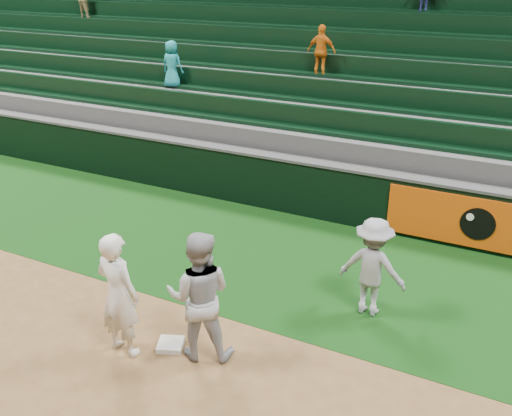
{
  "coord_description": "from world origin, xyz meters",
  "views": [
    {
      "loc": [
        4.16,
        -5.52,
        5.09
      ],
      "look_at": [
        0.11,
        2.3,
        1.3
      ],
      "focal_mm": 40.0,
      "sensor_mm": 36.0,
      "label": 1
    }
  ],
  "objects": [
    {
      "name": "base_coach",
      "position": [
        2.23,
        2.09,
        0.81
      ],
      "size": [
        1.05,
        0.62,
        1.6
      ],
      "primitive_type": "imported",
      "rotation": [
        0.0,
        0.0,
        3.12
      ],
      "color": "#92949E",
      "rests_on": "foul_grass"
    },
    {
      "name": "stadium_seating",
      "position": [
        -0.01,
        8.97,
        1.7
      ],
      "size": [
        36.0,
        5.95,
        5.04
      ],
      "color": "#3E3E41",
      "rests_on": "ground"
    },
    {
      "name": "field_wall",
      "position": [
        0.03,
        5.2,
        0.63
      ],
      "size": [
        36.0,
        0.45,
        1.25
      ],
      "color": "black",
      "rests_on": "ground"
    },
    {
      "name": "first_base",
      "position": [
        -0.04,
        -0.09,
        0.04
      ],
      "size": [
        0.47,
        0.47,
        0.08
      ],
      "primitive_type": "cube",
      "rotation": [
        0.0,
        0.0,
        0.41
      ],
      "color": "silver",
      "rests_on": "ground"
    },
    {
      "name": "ground",
      "position": [
        0.0,
        0.0,
        0.0
      ],
      "size": [
        70.0,
        70.0,
        0.0
      ],
      "primitive_type": "plane",
      "color": "brown",
      "rests_on": "ground"
    },
    {
      "name": "first_baseman",
      "position": [
        -0.58,
        -0.45,
        0.93
      ],
      "size": [
        0.71,
        0.49,
        1.85
      ],
      "primitive_type": "imported",
      "rotation": [
        0.0,
        0.0,
        3.06
      ],
      "color": "white",
      "rests_on": "ground"
    },
    {
      "name": "baserunner",
      "position": [
        0.44,
        -0.0,
        0.95
      ],
      "size": [
        1.13,
        1.02,
        1.89
      ],
      "primitive_type": "imported",
      "rotation": [
        0.0,
        0.0,
        3.55
      ],
      "color": "#A7AAB2",
      "rests_on": "ground"
    },
    {
      "name": "foul_grass",
      "position": [
        0.0,
        3.0,
        0.0
      ],
      "size": [
        36.0,
        4.2,
        0.01
      ],
      "primitive_type": "cube",
      "color": "black",
      "rests_on": "ground"
    }
  ]
}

